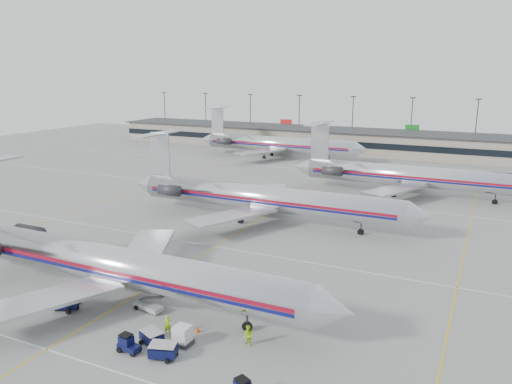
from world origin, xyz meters
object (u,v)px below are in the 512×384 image
Objects in this scene: jet_foreground at (108,263)px; tug_center at (128,344)px; belt_loader at (149,305)px; jet_second_row at (260,197)px; uld_container at (182,335)px.

tug_center is (8.42, -7.43, -3.02)m from jet_foreground.
belt_loader is (5.40, -0.66, -3.20)m from jet_foreground.
belt_loader is at bearing -84.62° from jet_second_row.
jet_foreground is 6.32m from belt_loader.
jet_foreground is at bearing 160.33° from uld_container.
jet_foreground is at bearing 144.53° from tug_center.
jet_foreground reaches higher than uld_container.
tug_center is 4.50m from uld_container.
jet_foreground is 24.41× the size of tug_center.
belt_loader is (-3.02, 6.77, -0.18)m from tug_center.
jet_foreground is 0.99× the size of jet_second_row.
belt_loader is at bearing -7.00° from jet_foreground.
jet_foreground reaches higher than tug_center.
jet_second_row is at bearing 85.61° from jet_foreground.
jet_second_row is at bearing 106.08° from uld_container.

